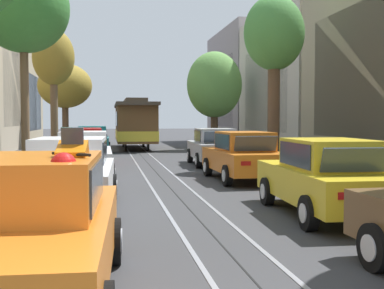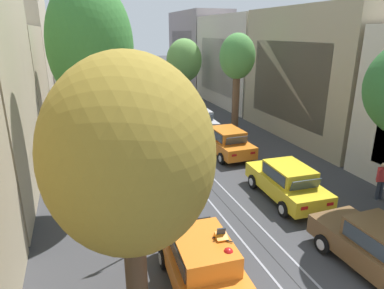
# 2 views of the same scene
# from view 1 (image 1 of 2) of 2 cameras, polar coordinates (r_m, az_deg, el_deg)

# --- Properties ---
(ground_plane) EXTENTS (160.00, 160.00, 0.00)m
(ground_plane) POSITION_cam_1_polar(r_m,az_deg,el_deg) (20.54, -4.70, -2.61)
(ground_plane) COLOR #38383A
(trolley_track_rails) EXTENTS (1.14, 53.88, 0.01)m
(trolley_track_rails) POSITION_cam_1_polar(r_m,az_deg,el_deg) (23.11, -5.25, -1.98)
(trolley_track_rails) COLOR gray
(trolley_track_rails) RESTS_ON ground
(building_facade_right) EXTENTS (4.83, 45.58, 9.28)m
(building_facade_right) POSITION_cam_1_polar(r_m,az_deg,el_deg) (26.90, 15.92, 7.58)
(building_facade_right) COLOR beige
(building_facade_right) RESTS_ON ground
(parked_car_orange_near_left) EXTENTS (2.14, 4.42, 1.58)m
(parked_car_orange_near_left) POSITION_cam_1_polar(r_m,az_deg,el_deg) (5.72, -18.51, -9.26)
(parked_car_orange_near_left) COLOR orange
(parked_car_orange_near_left) RESTS_ON ground
(parked_car_white_second_left) EXTENTS (2.10, 4.40, 1.58)m
(parked_car_white_second_left) POSITION_cam_1_polar(r_m,az_deg,el_deg) (11.07, -13.90, -3.32)
(parked_car_white_second_left) COLOR silver
(parked_car_white_second_left) RESTS_ON ground
(parked_car_white_mid_left) EXTENTS (2.03, 4.37, 1.58)m
(parked_car_white_mid_left) POSITION_cam_1_polar(r_m,az_deg,el_deg) (16.67, -12.39, -1.21)
(parked_car_white_mid_left) COLOR silver
(parked_car_white_mid_left) RESTS_ON ground
(parked_car_red_fourth_left) EXTENTS (2.11, 4.41, 1.58)m
(parked_car_red_fourth_left) POSITION_cam_1_polar(r_m,az_deg,el_deg) (22.64, -12.26, -0.12)
(parked_car_red_fourth_left) COLOR red
(parked_car_red_fourth_left) RESTS_ON ground
(parked_car_teal_fifth_left) EXTENTS (2.00, 4.36, 1.58)m
(parked_car_teal_fifth_left) POSITION_cam_1_polar(r_m,az_deg,el_deg) (28.32, -11.38, 0.50)
(parked_car_teal_fifth_left) COLOR #196B70
(parked_car_teal_fifth_left) RESTS_ON ground
(parked_car_yellow_second_right) EXTENTS (2.13, 4.42, 1.58)m
(parked_car_yellow_second_right) POSITION_cam_1_polar(r_m,az_deg,el_deg) (10.57, 15.32, -3.63)
(parked_car_yellow_second_right) COLOR gold
(parked_car_yellow_second_right) RESTS_ON ground
(parked_car_orange_mid_right) EXTENTS (2.05, 4.38, 1.58)m
(parked_car_orange_mid_right) POSITION_cam_1_polar(r_m,az_deg,el_deg) (16.10, 5.93, -1.30)
(parked_car_orange_mid_right) COLOR orange
(parked_car_orange_mid_right) RESTS_ON ground
(parked_car_silver_fourth_right) EXTENTS (2.11, 4.41, 1.58)m
(parked_car_silver_fourth_right) POSITION_cam_1_polar(r_m,az_deg,el_deg) (21.29, 2.59, -0.25)
(parked_car_silver_fourth_right) COLOR #B7B7BC
(parked_car_silver_fourth_right) RESTS_ON ground
(street_tree_kerb_left_mid) EXTENTS (3.44, 3.72, 7.88)m
(street_tree_kerb_left_mid) POSITION_cam_1_polar(r_m,az_deg,el_deg) (20.33, -18.86, 14.59)
(street_tree_kerb_left_mid) COLOR brown
(street_tree_kerb_left_mid) RESTS_ON ground
(street_tree_kerb_left_fourth) EXTENTS (2.28, 1.99, 6.90)m
(street_tree_kerb_left_fourth) POSITION_cam_1_polar(r_m,az_deg,el_deg) (28.50, -15.67, 9.34)
(street_tree_kerb_left_fourth) COLOR brown
(street_tree_kerb_left_fourth) RESTS_ON ground
(street_tree_kerb_left_far) EXTENTS (3.79, 3.66, 5.90)m
(street_tree_kerb_left_far) POSITION_cam_1_polar(r_m,az_deg,el_deg) (36.41, -14.42, 6.50)
(street_tree_kerb_left_far) COLOR brown
(street_tree_kerb_left_far) RESTS_ON ground
(street_tree_kerb_right_second) EXTENTS (2.43, 1.97, 6.85)m
(street_tree_kerb_right_second) POSITION_cam_1_polar(r_m,az_deg,el_deg) (20.19, 9.44, 11.95)
(street_tree_kerb_right_second) COLOR brown
(street_tree_kerb_right_second) RESTS_ON ground
(street_tree_kerb_right_mid) EXTENTS (3.56, 3.00, 6.29)m
(street_tree_kerb_right_mid) POSITION_cam_1_polar(r_m,az_deg,el_deg) (31.92, 2.60, 6.84)
(street_tree_kerb_right_mid) COLOR #4C3826
(street_tree_kerb_right_mid) RESTS_ON ground
(cable_car_trolley) EXTENTS (2.58, 9.14, 3.28)m
(cable_car_trolley) POSITION_cam_1_polar(r_m,az_deg,el_deg) (33.03, -6.60, 2.38)
(cable_car_trolley) COLOR brown
(cable_car_trolley) RESTS_ON ground
(motorcycle_with_rider) EXTENTS (0.57, 1.80, 1.90)m
(motorcycle_with_rider) POSITION_cam_1_polar(r_m,az_deg,el_deg) (5.34, -14.01, -7.90)
(motorcycle_with_rider) COLOR black
(motorcycle_with_rider) RESTS_ON ground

